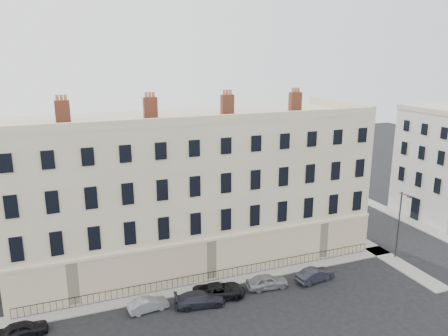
{
  "coord_description": "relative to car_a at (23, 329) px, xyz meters",
  "views": [
    {
      "loc": [
        -18.6,
        -29.97,
        20.99
      ],
      "look_at": [
        -3.13,
        10.0,
        9.81
      ],
      "focal_mm": 35.0,
      "sensor_mm": 36.0,
      "label": 1
    }
  ],
  "objects": [
    {
      "name": "pavement_adjacent",
      "position": [
        45.42,
        7.19,
        -0.56
      ],
      "size": [
        2.0,
        20.0,
        0.12
      ],
      "primitive_type": "cube",
      "color": "gray",
      "rests_on": "ground"
    },
    {
      "name": "car_f",
      "position": [
        25.5,
        -0.8,
        0.03
      ],
      "size": [
        4.06,
        1.95,
        1.28
      ],
      "primitive_type": "imported",
      "rotation": [
        0.0,
        0.0,
        1.73
      ],
      "color": "#21222D",
      "rests_on": "ground"
    },
    {
      "name": "ground",
      "position": [
        22.42,
        -2.81,
        -0.62
      ],
      "size": [
        160.0,
        160.0,
        0.0
      ],
      "primitive_type": "plane",
      "color": "black",
      "rests_on": "ground"
    },
    {
      "name": "railings",
      "position": [
        16.42,
        2.59,
        -0.06
      ],
      "size": [
        35.0,
        0.04,
        0.96
      ],
      "color": "black",
      "rests_on": "ground"
    },
    {
      "name": "car_c",
      "position": [
        13.94,
        -0.88,
        0.02
      ],
      "size": [
        4.59,
        2.38,
        1.27
      ],
      "primitive_type": "imported",
      "rotation": [
        0.0,
        0.0,
        1.43
      ],
      "color": "#22232D",
      "rests_on": "ground"
    },
    {
      "name": "car_e",
      "position": [
        20.64,
        -0.32,
        0.05
      ],
      "size": [
        4.04,
        1.91,
        1.34
      ],
      "primitive_type": "imported",
      "rotation": [
        0.0,
        0.0,
        1.48
      ],
      "color": "gray",
      "rests_on": "ground"
    },
    {
      "name": "car_b",
      "position": [
        9.66,
        0.0,
        -0.05
      ],
      "size": [
        3.53,
        1.56,
        1.13
      ],
      "primitive_type": "imported",
      "rotation": [
        0.0,
        0.0,
        1.68
      ],
      "color": "gray",
      "rests_on": "ground"
    },
    {
      "name": "pavement_terrace",
      "position": [
        12.42,
        2.19,
        -0.56
      ],
      "size": [
        48.0,
        2.0,
        0.12
      ],
      "primitive_type": "cube",
      "color": "gray",
      "rests_on": "ground"
    },
    {
      "name": "pavement_east_return",
      "position": [
        35.42,
        5.19,
        -0.56
      ],
      "size": [
        2.0,
        24.0,
        0.12
      ],
      "primitive_type": "cube",
      "color": "gray",
      "rests_on": "ground"
    },
    {
      "name": "car_a",
      "position": [
        0.0,
        0.0,
        0.0
      ],
      "size": [
        3.74,
        1.81,
        1.23
      ],
      "primitive_type": "imported",
      "rotation": [
        0.0,
        0.0,
        1.67
      ],
      "color": "black",
      "rests_on": "ground"
    },
    {
      "name": "streetlamp",
      "position": [
        36.11,
        0.16,
        3.48
      ],
      "size": [
        0.46,
        1.58,
        7.39
      ],
      "rotation": [
        0.0,
        0.0,
        0.2
      ],
      "color": "#2C2D31",
      "rests_on": "ground"
    },
    {
      "name": "car_d",
      "position": [
        15.96,
        -0.24,
        0.04
      ],
      "size": [
        4.94,
        2.77,
        1.3
      ],
      "primitive_type": "imported",
      "rotation": [
        0.0,
        0.0,
        1.44
      ],
      "color": "black",
      "rests_on": "ground"
    },
    {
      "name": "terrace",
      "position": [
        16.45,
        9.16,
        6.88
      ],
      "size": [
        36.22,
        12.22,
        17.0
      ],
      "color": "beige",
      "rests_on": "ground"
    }
  ]
}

